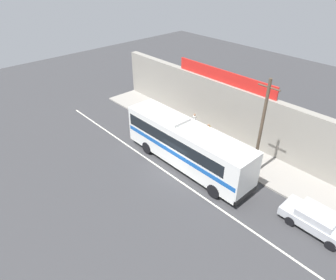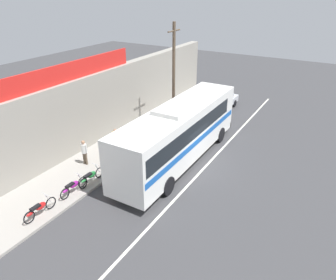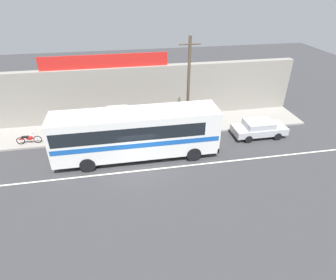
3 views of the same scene
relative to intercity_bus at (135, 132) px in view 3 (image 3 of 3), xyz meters
The scene contains 13 objects.
ground_plane 2.27m from the intercity_bus, 84.99° to the right, with size 70.00×70.00×0.00m, color #3A3A3D.
sidewalk_slab 4.70m from the intercity_bus, 88.88° to the left, with size 30.00×3.60×0.14m, color gray.
storefront_facade 6.41m from the intercity_bus, 89.26° to the left, with size 30.00×0.70×4.80m, color gray.
storefront_billboard 7.42m from the intercity_bus, 105.77° to the left, with size 10.44×0.12×1.10m, color red.
road_center_stripe 2.70m from the intercity_bus, 87.28° to the right, with size 30.00×0.14×0.01m, color silver.
intercity_bus is the anchor object (origin of this frame).
parked_car 10.23m from the intercity_bus, ahead, with size 4.29×1.90×1.37m.
utility_pole 5.67m from the intercity_bus, 33.06° to the left, with size 1.60×0.22×7.65m.
motorcycle_blue 8.76m from the intercity_bus, 159.25° to the left, with size 1.87×0.56×0.94m.
motorcycle_green 5.77m from the intercity_bus, 148.81° to the left, with size 1.89×0.56×0.94m.
motorcycle_purple 6.84m from the intercity_bus, 153.03° to the left, with size 1.85×0.56×0.94m.
pedestrian_by_curb 5.82m from the intercity_bus, 126.15° to the left, with size 0.30×0.48×1.59m.
pedestrian_far_right 4.29m from the intercity_bus, 105.81° to the left, with size 0.30×0.48×1.62m.
Camera 3 is at (-0.76, -15.86, 11.39)m, focal length 29.45 mm.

